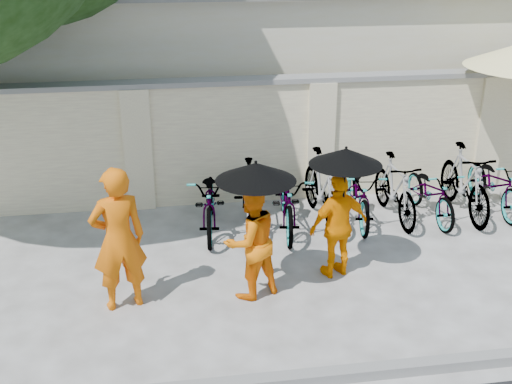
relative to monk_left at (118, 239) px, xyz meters
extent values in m
plane|color=#BDBCBC|center=(1.19, -0.07, -0.90)|extent=(80.00, 80.00, 0.00)
cube|color=beige|center=(2.19, 3.13, 0.10)|extent=(20.00, 0.30, 2.00)
cube|color=beige|center=(3.19, 6.93, 0.70)|extent=(14.00, 6.00, 3.20)
imported|color=#E26208|center=(0.00, 0.00, 0.00)|extent=(0.75, 0.59, 1.80)
imported|color=orange|center=(1.58, 0.02, -0.15)|extent=(0.89, 0.81, 1.49)
cylinder|color=black|center=(1.63, -0.06, 0.36)|extent=(0.02, 0.02, 0.83)
cone|color=black|center=(1.63, -0.06, 0.78)|extent=(0.95, 0.95, 0.22)
imported|color=#FB8900|center=(2.78, 0.34, -0.18)|extent=(0.90, 0.57, 1.43)
cylinder|color=black|center=(2.80, 0.26, 0.35)|extent=(0.02, 0.02, 0.88)
cone|color=black|center=(2.80, 0.26, 0.79)|extent=(0.92, 0.92, 0.21)
imported|color=gray|center=(1.25, 1.96, -0.41)|extent=(0.83, 1.90, 0.97)
imported|color=gray|center=(1.83, 1.91, -0.38)|extent=(0.71, 1.79, 1.05)
imported|color=gray|center=(2.41, 1.82, -0.41)|extent=(0.88, 1.93, 0.98)
imported|color=gray|center=(2.99, 2.01, -0.34)|extent=(0.61, 1.89, 1.12)
imported|color=gray|center=(3.57, 1.94, -0.45)|extent=(0.81, 1.79, 0.91)
imported|color=gray|center=(4.15, 1.94, -0.39)|extent=(0.52, 1.71, 1.02)
imported|color=gray|center=(4.73, 1.89, -0.47)|extent=(0.65, 1.67, 0.86)
imported|color=gray|center=(5.31, 1.94, -0.34)|extent=(0.59, 1.87, 1.11)
imported|color=gray|center=(5.89, 2.02, -0.44)|extent=(0.62, 1.75, 0.92)
camera|label=1|loc=(0.56, -6.93, 3.37)|focal=45.00mm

